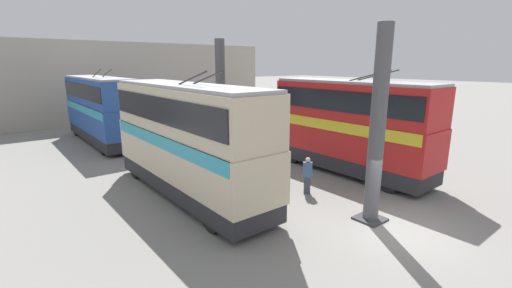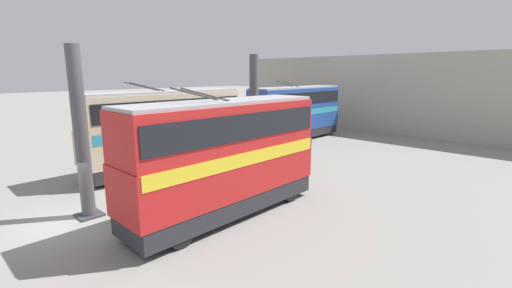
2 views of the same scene
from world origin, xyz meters
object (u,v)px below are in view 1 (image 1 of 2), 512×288
Objects in this scene: person_aisle_foreground at (307,174)px; person_aisle_midway at (277,173)px; bus_right_mid at (186,134)px; bus_right_far at (100,106)px; bus_left_near at (350,122)px; oil_drum at (251,176)px.

person_aisle_midway is at bearing 90.57° from person_aisle_foreground.
bus_right_mid is 0.97× the size of bus_right_far.
bus_left_near is 8.98m from bus_right_mid.
oil_drum is at bearing 75.02° from person_aisle_foreground.
bus_right_far is 6.25× the size of person_aisle_foreground.
person_aisle_foreground is 0.99× the size of person_aisle_midway.
bus_right_mid reaches higher than bus_right_far.
bus_right_far is at bearing 0.00° from bus_right_mid.
person_aisle_foreground is at bearing 101.06° from bus_left_near.
bus_right_mid is 6.05× the size of person_aisle_midway.
bus_left_near is 6.32m from oil_drum.
oil_drum is at bearing 160.95° from person_aisle_midway.
person_aisle_midway is at bearing -165.28° from oil_drum.
person_aisle_midway reaches higher than oil_drum.
person_aisle_midway is (-16.34, -3.45, -1.89)m from bus_right_far.
bus_right_mid is 3.98m from oil_drum.
person_aisle_foreground is (-0.82, 4.20, -1.96)m from bus_left_near.
bus_right_mid reaches higher than person_aisle_midway.
bus_left_near is at bearing 54.12° from person_aisle_midway.
bus_right_mid is at bearing 73.85° from bus_left_near.
bus_right_far reaches higher than person_aisle_foreground.
bus_right_mid is 6.09× the size of person_aisle_foreground.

